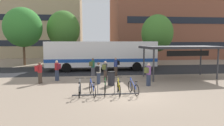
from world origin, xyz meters
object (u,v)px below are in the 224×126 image
at_px(commuter_olive_pack_5, 148,73).
at_px(street_tree_2, 157,33).
at_px(parked_bicycle_yellow_3, 119,88).
at_px(commuter_black_pack_6, 98,71).
at_px(commuter_olive_pack_3, 105,69).
at_px(parked_bicycle_blue_4, 133,88).
at_px(parked_bicycle_green_2, 105,88).
at_px(street_tree_0, 23,27).
at_px(parked_bicycle_silver_0, 80,89).
at_px(commuter_red_pack_0, 39,71).
at_px(trash_bin, 111,78).
at_px(city_bus, 102,54).
at_px(commuter_black_pack_2, 116,65).
at_px(commuter_olive_pack_4, 93,66).
at_px(street_tree_1, 64,29).
at_px(commuter_maroon_pack_1, 57,69).
at_px(transit_shelter, 180,48).
at_px(parked_bicycle_blue_1, 92,89).

height_order(commuter_olive_pack_5, street_tree_2, street_tree_2).
relative_size(parked_bicycle_yellow_3, commuter_black_pack_6, 1.03).
bearing_deg(commuter_olive_pack_3, street_tree_2, -10.57).
relative_size(parked_bicycle_yellow_3, parked_bicycle_blue_4, 1.01).
distance_m(commuter_olive_pack_3, commuter_olive_pack_5, 3.88).
bearing_deg(parked_bicycle_green_2, street_tree_0, 37.20).
bearing_deg(parked_bicycle_silver_0, commuter_olive_pack_5, -66.29).
height_order(commuter_red_pack_0, street_tree_2, street_tree_2).
bearing_deg(trash_bin, city_bus, 91.55).
height_order(commuter_black_pack_2, commuter_olive_pack_4, commuter_black_pack_2).
bearing_deg(city_bus, parked_bicycle_green_2, -92.31).
relative_size(street_tree_1, street_tree_2, 1.12).
height_order(street_tree_0, street_tree_2, street_tree_0).
bearing_deg(street_tree_0, city_bus, -28.84).
distance_m(parked_bicycle_green_2, commuter_maroon_pack_1, 5.92).
bearing_deg(transit_shelter, commuter_black_pack_6, -170.73).
relative_size(commuter_red_pack_0, commuter_maroon_pack_1, 0.98).
distance_m(parked_bicycle_blue_1, transit_shelter, 9.40).
bearing_deg(city_bus, commuter_olive_pack_4, -106.96).
distance_m(commuter_black_pack_6, trash_bin, 1.18).
distance_m(parked_bicycle_silver_0, commuter_olive_pack_4, 6.77).
height_order(commuter_olive_pack_3, street_tree_2, street_tree_2).
xyz_separation_m(parked_bicycle_green_2, parked_bicycle_blue_4, (1.75, -0.10, 0.00)).
bearing_deg(commuter_maroon_pack_1, parked_bicycle_blue_1, 159.58).
relative_size(transit_shelter, street_tree_1, 0.89).
bearing_deg(commuter_black_pack_2, commuter_black_pack_6, 41.78).
height_order(commuter_olive_pack_4, trash_bin, commuter_olive_pack_4).
xyz_separation_m(parked_bicycle_green_2, trash_bin, (0.65, 2.46, 0.13)).
height_order(commuter_red_pack_0, street_tree_1, street_tree_1).
bearing_deg(street_tree_0, parked_bicycle_blue_1, -60.81).
bearing_deg(street_tree_1, commuter_maroon_pack_1, -85.46).
distance_m(parked_bicycle_yellow_3, parked_bicycle_blue_4, 0.91).
xyz_separation_m(commuter_maroon_pack_1, commuter_olive_pack_5, (6.92, -2.69, -0.01)).
relative_size(commuter_black_pack_2, street_tree_2, 0.26).
xyz_separation_m(commuter_red_pack_0, commuter_olive_pack_5, (8.12, -1.77, 0.01)).
xyz_separation_m(city_bus, commuter_olive_pack_4, (-1.11, -3.62, -0.82)).
bearing_deg(commuter_black_pack_2, street_tree_2, -150.00).
height_order(parked_bicycle_green_2, street_tree_2, street_tree_2).
distance_m(commuter_maroon_pack_1, commuter_olive_pack_5, 7.42).
bearing_deg(commuter_black_pack_2, trash_bin, 57.93).
bearing_deg(commuter_maroon_pack_1, commuter_black_pack_2, -123.25).
bearing_deg(trash_bin, commuter_maroon_pack_1, 152.82).
bearing_deg(parked_bicycle_blue_4, parked_bicycle_silver_0, 80.48).
xyz_separation_m(city_bus, parked_bicycle_green_2, (-0.44, -10.15, -1.39)).
height_order(parked_bicycle_silver_0, street_tree_0, street_tree_0).
height_order(city_bus, commuter_maroon_pack_1, city_bus).
relative_size(parked_bicycle_blue_1, commuter_black_pack_6, 1.01).
relative_size(parked_bicycle_silver_0, parked_bicycle_yellow_3, 1.00).
xyz_separation_m(commuter_black_pack_6, street_tree_2, (8.25, 10.87, 3.32)).
bearing_deg(commuter_black_pack_2, city_bus, -94.48).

